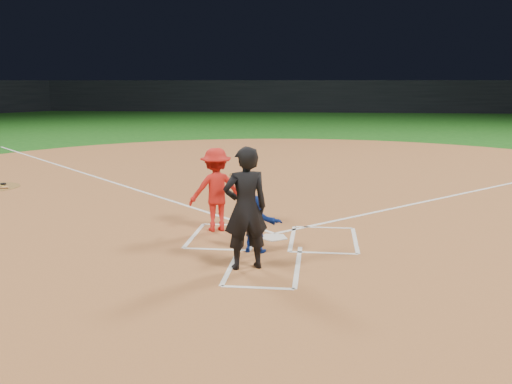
# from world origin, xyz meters

# --- Properties ---
(ground) EXTENTS (120.00, 120.00, 0.00)m
(ground) POSITION_xyz_m (0.00, 0.00, 0.00)
(ground) COLOR #144D13
(ground) RESTS_ON ground
(home_plate_dirt) EXTENTS (28.00, 28.00, 0.01)m
(home_plate_dirt) POSITION_xyz_m (0.00, 6.00, 0.01)
(home_plate_dirt) COLOR #9A5C32
(home_plate_dirt) RESTS_ON ground
(stadium_wall_far) EXTENTS (80.00, 1.20, 3.20)m
(stadium_wall_far) POSITION_xyz_m (0.00, 48.00, 1.60)
(stadium_wall_far) COLOR black
(stadium_wall_far) RESTS_ON ground
(home_plate) EXTENTS (0.60, 0.60, 0.02)m
(home_plate) POSITION_xyz_m (0.00, 0.00, 0.02)
(home_plate) COLOR white
(home_plate) RESTS_ON home_plate_dirt
(bat_weight_donut) EXTENTS (0.19, 0.19, 0.05)m
(bat_weight_donut) POSITION_xyz_m (-8.50, 4.90, 0.05)
(bat_weight_donut) COLOR black
(bat_weight_donut) RESTS_ON on_deck_circle
(catcher) EXTENTS (1.00, 0.44, 1.04)m
(catcher) POSITION_xyz_m (-0.25, -0.98, 0.53)
(catcher) COLOR navy
(catcher) RESTS_ON home_plate_dirt
(umpire) EXTENTS (0.86, 0.73, 2.02)m
(umpire) POSITION_xyz_m (-0.30, -1.90, 1.02)
(umpire) COLOR black
(umpire) RESTS_ON home_plate_dirt
(chalk_markings) EXTENTS (28.35, 17.32, 0.01)m
(chalk_markings) POSITION_xyz_m (0.00, 5.29, 0.01)
(chalk_markings) COLOR white
(chalk_markings) RESTS_ON home_plate_dirt
(batter_at_plate) EXTENTS (1.48, 1.03, 1.70)m
(batter_at_plate) POSITION_xyz_m (-1.22, 0.45, 0.87)
(batter_at_plate) COLOR red
(batter_at_plate) RESTS_ON home_plate_dirt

